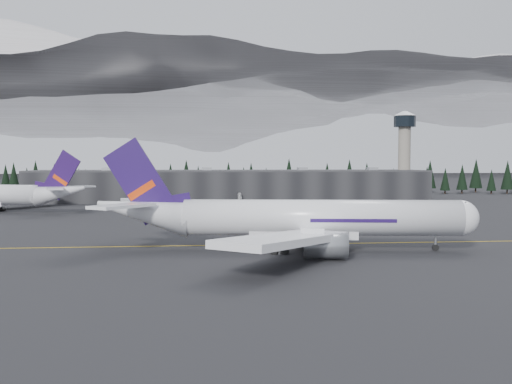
{
  "coord_description": "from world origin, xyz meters",
  "views": [
    {
      "loc": [
        -12.96,
        -110.2,
        15.86
      ],
      "look_at": [
        0.0,
        20.0,
        9.0
      ],
      "focal_mm": 40.0,
      "sensor_mm": 36.0,
      "label": 1
    }
  ],
  "objects": [
    {
      "name": "gse_vehicle_b",
      "position": [
        2.65,
        108.61,
        0.71
      ],
      "size": [
        4.37,
        3.69,
        1.41
      ],
      "primitive_type": "imported",
      "rotation": [
        0.0,
        0.0,
        -0.98
      ],
      "color": "white",
      "rests_on": "ground"
    },
    {
      "name": "treeline",
      "position": [
        0.0,
        162.0,
        7.5
      ],
      "size": [
        360.0,
        20.0,
        15.0
      ],
      "primitive_type": "cube",
      "color": "black",
      "rests_on": "ground"
    },
    {
      "name": "taxiline",
      "position": [
        0.0,
        -2.0,
        0.01
      ],
      "size": [
        400.0,
        0.4,
        0.02
      ],
      "primitive_type": "cube",
      "color": "gold",
      "rests_on": "ground"
    },
    {
      "name": "ground",
      "position": [
        0.0,
        0.0,
        0.0
      ],
      "size": [
        1400.0,
        1400.0,
        0.0
      ],
      "primitive_type": "plane",
      "color": "black",
      "rests_on": "ground"
    },
    {
      "name": "jet_main",
      "position": [
        2.8,
        -8.97,
        5.74
      ],
      "size": [
        68.95,
        63.25,
        20.35
      ],
      "rotation": [
        0.0,
        0.0,
        -0.14
      ],
      "color": "white",
      "rests_on": "ground"
    },
    {
      "name": "mountain_ridge",
      "position": [
        0.0,
        1000.0,
        0.0
      ],
      "size": [
        4400.0,
        900.0,
        420.0
      ],
      "primitive_type": null,
      "color": "white",
      "rests_on": "ground"
    },
    {
      "name": "control_tower",
      "position": [
        75.0,
        128.0,
        23.41
      ],
      "size": [
        10.0,
        10.0,
        37.7
      ],
      "color": "gray",
      "rests_on": "ground"
    },
    {
      "name": "terminal",
      "position": [
        0.0,
        125.0,
        6.3
      ],
      "size": [
        160.0,
        30.0,
        12.6
      ],
      "color": "black",
      "rests_on": "ground"
    },
    {
      "name": "gse_vehicle_a",
      "position": [
        -29.41,
        94.93,
        0.75
      ],
      "size": [
        4.47,
        5.93,
        1.5
      ],
      "primitive_type": "imported",
      "rotation": [
        0.0,
        0.0,
        0.42
      ],
      "color": "white",
      "rests_on": "ground"
    }
  ]
}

